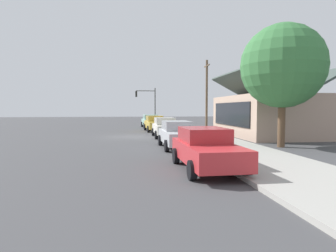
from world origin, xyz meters
TOP-DOWN VIEW (x-y plane):
  - ground_plane at (0.00, 0.00)m, footprint 120.00×120.00m
  - sidewalk_curb at (0.00, 5.60)m, footprint 60.00×4.20m
  - car_seafoam at (-11.68, 2.62)m, footprint 4.95×2.24m
  - car_mustard at (-5.75, 2.61)m, footprint 4.89×2.15m
  - car_ivory at (0.65, 2.85)m, footprint 4.61×1.97m
  - car_silver at (7.24, 2.76)m, footprint 4.64×2.03m
  - car_cherry at (13.46, 2.80)m, footprint 4.74×2.14m
  - storefront_building at (0.64, 11.98)m, footprint 10.63×7.34m
  - shade_tree at (7.82, 9.06)m, footprint 5.03×5.03m
  - traffic_light_main at (-16.03, 2.54)m, footprint 0.37×2.79m
  - utility_pole_wooden at (-5.98, 8.20)m, footprint 1.80×0.24m
  - fire_hydrant_red at (2.11, 4.20)m, footprint 0.22×0.22m

SIDE VIEW (x-z plane):
  - ground_plane at x=0.00m, z-range 0.00..0.00m
  - sidewalk_curb at x=0.00m, z-range 0.00..0.16m
  - fire_hydrant_red at x=2.11m, z-range 0.14..0.85m
  - car_ivory at x=0.65m, z-range 0.02..1.61m
  - car_silver at x=7.24m, z-range 0.02..1.61m
  - car_mustard at x=-5.75m, z-range 0.02..1.61m
  - car_cherry at x=13.46m, z-range 0.02..1.61m
  - car_seafoam at x=-11.68m, z-range 0.02..1.61m
  - storefront_building at x=0.64m, z-range -0.85..4.59m
  - traffic_light_main at x=-16.03m, z-range 0.89..6.09m
  - utility_pole_wooden at x=-5.98m, z-range 0.18..7.68m
  - shade_tree at x=7.82m, z-range 1.18..8.59m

